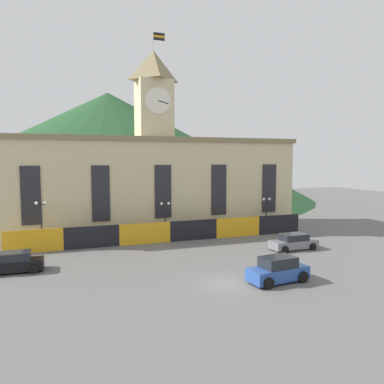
% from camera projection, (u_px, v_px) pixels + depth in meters
% --- Properties ---
extents(ground_plane, '(160.00, 160.00, 0.00)m').
position_uv_depth(ground_plane, '(227.00, 284.00, 30.05)').
color(ground_plane, '#605E5B').
extents(civic_building, '(39.32, 9.36, 26.91)m').
position_uv_depth(civic_building, '(154.00, 180.00, 51.58)').
color(civic_building, beige).
rests_on(civic_building, ground).
extents(banner_fence, '(36.51, 0.12, 2.48)m').
position_uv_depth(banner_fence, '(170.00, 232.00, 45.06)').
color(banner_fence, gold).
rests_on(banner_fence, ground).
extents(hillside_backdrop, '(103.21, 103.21, 26.83)m').
position_uv_depth(hillside_backdrop, '(108.00, 145.00, 96.70)').
color(hillside_backdrop, '#234C28').
rests_on(hillside_backdrop, ground).
extents(street_lamp_far_right, '(1.26, 0.36, 5.38)m').
position_uv_depth(street_lamp_far_right, '(41.00, 215.00, 40.94)').
color(street_lamp_far_right, black).
rests_on(street_lamp_far_right, ground).
extents(street_lamp_center, '(1.26, 0.36, 4.74)m').
position_uv_depth(street_lamp_center, '(165.00, 212.00, 45.71)').
color(street_lamp_center, black).
rests_on(street_lamp_center, ground).
extents(street_lamp_far_left, '(1.26, 0.36, 4.76)m').
position_uv_depth(street_lamp_far_left, '(266.00, 207.00, 50.48)').
color(street_lamp_far_left, black).
rests_on(street_lamp_far_left, ground).
extents(car_gray_pickup, '(5.34, 2.45, 1.75)m').
position_uv_depth(car_gray_pickup, '(293.00, 242.00, 41.40)').
color(car_gray_pickup, slate).
rests_on(car_gray_pickup, ground).
extents(car_blue_van, '(5.30, 2.85, 2.10)m').
position_uv_depth(car_blue_van, '(278.00, 270.00, 30.43)').
color(car_blue_van, '#284C99').
rests_on(car_blue_van, ground).
extents(car_black_suv, '(4.93, 2.41, 1.80)m').
position_uv_depth(car_black_suv, '(14.00, 263.00, 33.09)').
color(car_black_suv, black).
rests_on(car_black_suv, ground).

